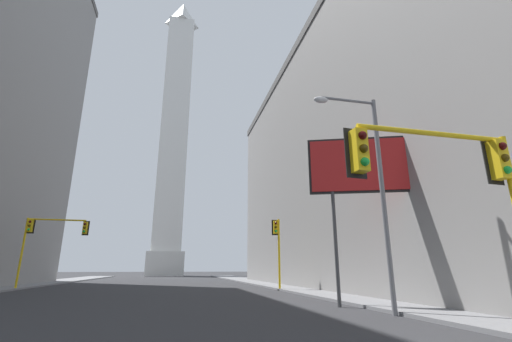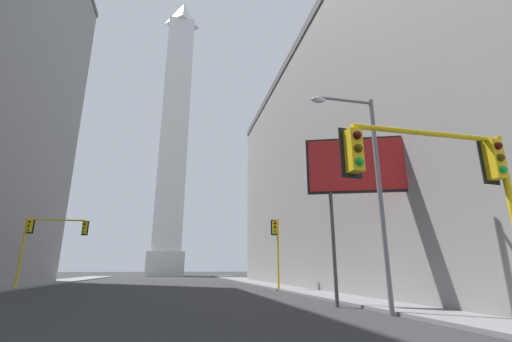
# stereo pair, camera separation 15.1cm
# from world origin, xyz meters

# --- Properties ---
(sidewalk_right) EXTENTS (5.00, 103.91, 0.15)m
(sidewalk_right) POSITION_xyz_m (13.06, 31.17, 0.07)
(sidewalk_right) COLOR slate
(sidewalk_right) RESTS_ON ground_plane
(building_right) EXTENTS (24.19, 48.82, 24.82)m
(building_right) POSITION_xyz_m (25.19, 29.40, 12.42)
(building_right) COLOR gray
(building_right) RESTS_ON ground_plane
(obelisk) EXTENTS (8.65, 8.65, 77.76)m
(obelisk) POSITION_xyz_m (0.00, 86.59, 37.48)
(obelisk) COLOR silver
(obelisk) RESTS_ON ground_plane
(traffic_light_mid_right) EXTENTS (0.76, 0.52, 5.86)m
(traffic_light_mid_right) POSITION_xyz_m (10.52, 27.83, 3.86)
(traffic_light_mid_right) COLOR yellow
(traffic_light_mid_right) RESTS_ON ground_plane
(traffic_light_mid_left) EXTENTS (5.31, 0.52, 6.10)m
(traffic_light_mid_left) POSITION_xyz_m (-9.21, 33.63, 4.66)
(traffic_light_mid_left) COLOR yellow
(traffic_light_mid_left) RESTS_ON ground_plane
(traffic_light_near_right) EXTENTS (5.04, 0.52, 5.34)m
(traffic_light_near_right) POSITION_xyz_m (9.24, 6.59, 4.07)
(traffic_light_near_right) COLOR yellow
(traffic_light_near_right) RESTS_ON ground_plane
(street_lamp) EXTENTS (2.98, 0.36, 9.10)m
(street_lamp) POSITION_xyz_m (9.98, 11.83, 5.52)
(street_lamp) COLOR slate
(street_lamp) RESTS_ON ground_plane
(billboard_sign) EXTENTS (6.70, 2.68, 8.39)m
(billboard_sign) POSITION_xyz_m (11.97, 14.26, 6.70)
(billboard_sign) COLOR #3F3F42
(billboard_sign) RESTS_ON ground_plane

